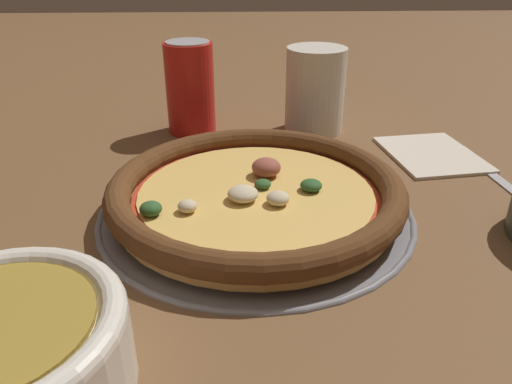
{
  "coord_description": "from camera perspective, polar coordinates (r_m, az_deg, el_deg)",
  "views": [
    {
      "loc": [
        0.44,
        -0.02,
        0.25
      ],
      "look_at": [
        0.0,
        0.0,
        0.02
      ],
      "focal_mm": 35.0,
      "sensor_mm": 36.0,
      "label": 1
    }
  ],
  "objects": [
    {
      "name": "napkin",
      "position": [
        0.67,
        19.45,
        4.25
      ],
      "size": [
        0.14,
        0.12,
        0.01
      ],
      "rotation": [
        0.0,
        0.0,
        0.13
      ],
      "color": "beige",
      "rests_on": "ground_plane"
    },
    {
      "name": "ground_plane",
      "position": [
        0.5,
        0.0,
        -2.24
      ],
      "size": [
        3.0,
        3.0,
        0.0
      ],
      "primitive_type": "plane",
      "color": "brown"
    },
    {
      "name": "drinking_cup",
      "position": [
        0.7,
        6.76,
        11.47
      ],
      "size": [
        0.08,
        0.08,
        0.12
      ],
      "color": "silver",
      "rests_on": "ground_plane"
    },
    {
      "name": "pizza",
      "position": [
        0.49,
        -0.01,
        0.02
      ],
      "size": [
        0.29,
        0.29,
        0.04
      ],
      "color": "tan",
      "rests_on": "pizza_tray"
    },
    {
      "name": "pizza_tray",
      "position": [
        0.5,
        0.0,
        -1.99
      ],
      "size": [
        0.31,
        0.31,
        0.01
      ],
      "color": "gray",
      "rests_on": "ground_plane"
    },
    {
      "name": "fork",
      "position": [
        0.65,
        24.96,
        2.26
      ],
      "size": [
        0.17,
        0.03,
        0.0
      ],
      "rotation": [
        0.0,
        0.0,
        9.51
      ],
      "color": "#B7B7BC",
      "rests_on": "ground_plane"
    },
    {
      "name": "beverage_can",
      "position": [
        0.7,
        -7.54,
        11.71
      ],
      "size": [
        0.07,
        0.07,
        0.12
      ],
      "color": "red",
      "rests_on": "ground_plane"
    }
  ]
}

